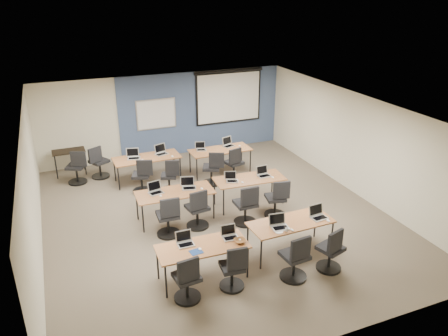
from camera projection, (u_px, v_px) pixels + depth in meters
name	position (u px, v px, depth m)	size (l,w,h in m)	color
floor	(215.00, 215.00, 10.80)	(8.00, 9.00, 0.02)	#6B6354
ceiling	(214.00, 110.00, 9.74)	(8.00, 9.00, 0.02)	white
wall_back	(165.00, 116.00, 14.11)	(8.00, 0.04, 2.70)	beige
wall_front	(324.00, 274.00, 6.44)	(8.00, 0.04, 2.70)	beige
wall_left	(32.00, 194.00, 8.88)	(0.04, 9.00, 2.70)	beige
wall_right	(354.00, 144.00, 11.66)	(0.04, 9.00, 2.70)	beige
blue_accent_panel	(202.00, 112.00, 14.52)	(5.50, 0.04, 2.70)	#3D5977
whiteboard	(156.00, 114.00, 13.90)	(1.28, 0.03, 0.98)	silver
projector_screen	(229.00, 94.00, 14.58)	(2.40, 0.10, 1.82)	black
training_table_front_left	(202.00, 248.00, 8.25)	(1.74, 0.73, 0.73)	#A06D3A
training_table_front_right	(291.00, 224.00, 9.08)	(1.79, 0.75, 0.73)	#A5742E
training_table_mid_left	(175.00, 194.00, 10.38)	(1.85, 0.77, 0.73)	olive
training_table_mid_right	(249.00, 180.00, 11.11)	(1.79, 0.75, 0.73)	#A36F46
training_table_back_left	(147.00, 159.00, 12.44)	(1.89, 0.79, 0.73)	#A17636
training_table_back_right	(220.00, 151.00, 13.01)	(1.83, 0.76, 0.73)	brown
laptop_0	(185.00, 241.00, 8.28)	(0.31, 0.27, 0.24)	#9D9CA9
mouse_0	(200.00, 249.00, 8.12)	(0.06, 0.09, 0.03)	white
task_chair_0	(187.00, 282.00, 7.76)	(0.49, 0.49, 0.98)	black
laptop_1	(230.00, 235.00, 8.50)	(0.31, 0.26, 0.24)	#ACACB0
mouse_1	(239.00, 239.00, 8.44)	(0.06, 0.09, 0.03)	white
task_chair_1	(233.00, 271.00, 8.07)	(0.47, 0.47, 0.96)	black
laptop_2	(279.00, 224.00, 8.85)	(0.35, 0.30, 0.26)	silver
mouse_2	(292.00, 230.00, 8.74)	(0.06, 0.10, 0.04)	white
task_chair_2	(295.00, 261.00, 8.33)	(0.53, 0.53, 1.01)	black
laptop_3	(318.00, 215.00, 9.22)	(0.34, 0.29, 0.26)	#B9B9BC
mouse_3	(328.00, 221.00, 9.09)	(0.07, 0.10, 0.04)	white
task_chair_3	(331.00, 253.00, 8.59)	(0.51, 0.50, 0.98)	black
laptop_4	(155.00, 190.00, 10.31)	(0.33, 0.28, 0.25)	silver
mouse_4	(161.00, 196.00, 10.15)	(0.06, 0.09, 0.03)	white
task_chair_4	(169.00, 220.00, 9.78)	(0.53, 0.53, 1.01)	black
laptop_5	(188.00, 185.00, 10.55)	(0.34, 0.29, 0.26)	#B3B3B3
mouse_5	(202.00, 188.00, 10.51)	(0.06, 0.10, 0.04)	white
task_chair_5	(198.00, 212.00, 10.11)	(0.53, 0.53, 1.01)	black
laptop_6	(231.00, 179.00, 10.92)	(0.30, 0.26, 0.23)	#B1B1BE
mouse_6	(242.00, 182.00, 10.84)	(0.06, 0.09, 0.03)	white
task_chair_6	(246.00, 208.00, 10.26)	(0.55, 0.55, 1.02)	black
laptop_7	(263.00, 173.00, 11.22)	(0.32, 0.28, 0.25)	#AAAAAA
mouse_7	(273.00, 177.00, 11.12)	(0.06, 0.10, 0.03)	white
task_chair_7	(277.00, 201.00, 10.61)	(0.51, 0.51, 0.99)	black
laptop_8	(133.00, 156.00, 12.35)	(0.36, 0.30, 0.27)	silver
mouse_8	(143.00, 160.00, 12.22)	(0.06, 0.09, 0.03)	white
task_chair_8	(142.00, 179.00, 11.84)	(0.54, 0.52, 1.00)	black
laptop_9	(161.00, 152.00, 12.65)	(0.36, 0.31, 0.27)	#AEAEAE
mouse_9	(172.00, 156.00, 12.47)	(0.07, 0.10, 0.04)	white
task_chair_9	(170.00, 178.00, 11.92)	(0.48, 0.46, 0.95)	black
laptop_10	(201.00, 148.00, 12.96)	(0.30, 0.25, 0.23)	#BABABC
mouse_10	(205.00, 150.00, 12.94)	(0.06, 0.09, 0.03)	white
task_chair_10	(213.00, 171.00, 12.32)	(0.56, 0.53, 1.00)	black
laptop_11	(228.00, 144.00, 13.27)	(0.35, 0.30, 0.26)	silver
mouse_11	(239.00, 146.00, 13.27)	(0.06, 0.09, 0.03)	white
task_chair_11	(234.00, 166.00, 12.67)	(0.51, 0.51, 0.99)	black
blue_mousepad	(196.00, 252.00, 8.05)	(0.23, 0.19, 0.01)	navy
snack_bowl	(240.00, 241.00, 8.34)	(0.24, 0.24, 0.06)	olive
snack_plate	(279.00, 232.00, 8.70)	(0.17, 0.17, 0.01)	white
coffee_cup	(287.00, 230.00, 8.69)	(0.06, 0.06, 0.06)	silver
utility_table	(69.00, 154.00, 12.89)	(0.93, 0.52, 0.75)	black
spare_chair_a	(99.00, 165.00, 12.73)	(0.58, 0.52, 1.00)	black
spare_chair_b	(77.00, 170.00, 12.38)	(0.57, 0.53, 1.01)	black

